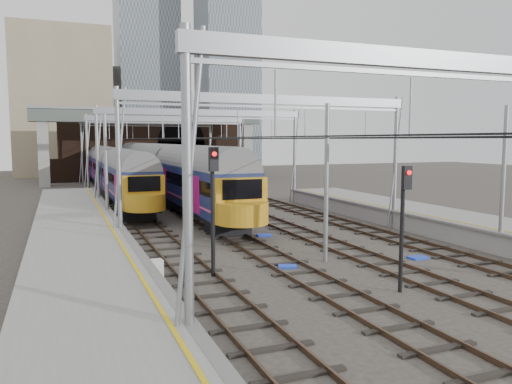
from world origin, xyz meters
name	(u,v)px	position (x,y,z in m)	size (l,w,h in m)	color
ground	(349,273)	(0.00, 0.00, 0.00)	(160.00, 160.00, 0.00)	#38332D
platform_left	(84,268)	(-10.18, 2.50, 0.55)	(4.32, 55.00, 1.12)	gray
tracks	(232,219)	(0.00, 15.00, 0.02)	(14.40, 80.00, 0.22)	#4C3828
overhead_line	(205,125)	(0.00, 21.49, 6.57)	(16.80, 80.00, 8.00)	gray
retaining_wall	(154,148)	(1.40, 51.93, 4.33)	(28.00, 2.75, 9.00)	#311E15
overbridge	(151,125)	(0.00, 46.00, 7.27)	(28.00, 3.00, 9.25)	gray
city_skyline	(141,71)	(2.73, 70.48, 17.09)	(37.50, 27.50, 60.00)	tan
train_main	(141,164)	(-2.00, 41.69, 2.59)	(2.98, 68.76, 5.06)	black
train_second	(109,168)	(-6.00, 37.89, 2.44)	(2.72, 47.25, 4.71)	black
signal_near_left	(213,196)	(-5.35, 1.48, 3.22)	(0.38, 0.48, 5.14)	black
signal_near_centre	(404,213)	(0.26, -2.98, 2.89)	(0.33, 0.46, 4.53)	black
relay_cabinet	(155,274)	(-7.80, 0.77, 0.53)	(0.53, 0.44, 1.07)	silver
equip_cover_a	(288,266)	(-2.02, 1.67, 0.05)	(0.79, 0.55, 0.09)	blue
equip_cover_b	(264,235)	(-0.27, 8.49, 0.05)	(0.81, 0.57, 0.10)	blue
equip_cover_c	(418,258)	(4.22, 0.91, 0.05)	(0.84, 0.59, 0.10)	blue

